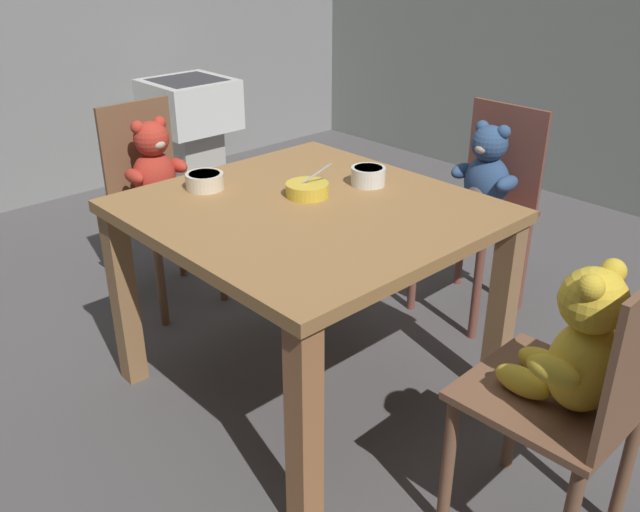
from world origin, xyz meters
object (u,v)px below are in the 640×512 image
Objects in this scene: sink_basin at (191,119)px; porridge_bowl_cream_near_left at (205,181)px; teddy_chair_near_left at (157,180)px; porridge_bowl_yellow_center at (307,189)px; dining_table at (309,236)px; teddy_chair_far_center at (484,187)px; teddy_chair_near_right at (577,367)px; porridge_bowl_white_far_center at (368,176)px.

porridge_bowl_cream_near_left is at bearing -30.99° from sink_basin.
teddy_chair_near_left is 0.92m from porridge_bowl_yellow_center.
dining_table is 0.95m from teddy_chair_far_center.
porridge_bowl_yellow_center is 0.21× the size of sink_basin.
teddy_chair_far_center is 6.70× the size of porridge_bowl_cream_near_left.
porridge_bowl_cream_near_left is (-0.37, -0.16, 0.14)m from dining_table.
teddy_chair_near_right is 5.97× the size of porridge_bowl_yellow_center.
teddy_chair_far_center is 1.31m from teddy_chair_near_right.
teddy_chair_far_center is at bearing 84.99° from porridge_bowl_white_far_center.
teddy_chair_far_center is 2.10m from sink_basin.
sink_basin is at bearing 158.10° from porridge_bowl_yellow_center.
porridge_bowl_yellow_center is at bearing 3.90° from teddy_chair_near_left.
teddy_chair_near_right is at bearing -15.94° from porridge_bowl_white_far_center.
teddy_chair_near_left is at bearing -47.48° from teddy_chair_far_center.
teddy_chair_far_center is 0.68m from porridge_bowl_white_far_center.
sink_basin is (-2.04, 0.56, -0.28)m from porridge_bowl_white_far_center.
teddy_chair_near_right is at bearing 0.63° from dining_table.
teddy_chair_far_center is at bearing 2.49° from sink_basin.
sink_basin is (-3.02, 0.84, -0.11)m from teddy_chair_near_right.
sink_basin is at bearing 140.53° from teddy_chair_near_left.
dining_table is 8.16× the size of porridge_bowl_cream_near_left.
porridge_bowl_white_far_center is at bearing 75.02° from porridge_bowl_yellow_center.
porridge_bowl_white_far_center is at bearing -5.76° from teddy_chair_far_center.
sink_basin is at bearing 149.01° from porridge_bowl_cream_near_left.
teddy_chair_far_center reaches higher than teddy_chair_near_right.
dining_table is at bearing -38.70° from porridge_bowl_yellow_center.
teddy_chair_near_left is 7.14× the size of porridge_bowl_white_far_center.
teddy_chair_near_right is at bearing 0.10° from teddy_chair_near_left.
dining_table is at bearing -22.58° from sink_basin.
dining_table is 1.22× the size of teddy_chair_far_center.
porridge_bowl_cream_near_left is (0.60, -0.14, 0.19)m from teddy_chair_near_left.
teddy_chair_far_center is at bearing 86.99° from dining_table.
porridge_bowl_yellow_center is at bearing -21.90° from sink_basin.
teddy_chair_near_right reaches higher than porridge_bowl_white_far_center.
teddy_chair_far_center is (1.02, 0.96, 0.00)m from teddy_chair_near_left.
porridge_bowl_yellow_center reaches higher than sink_basin.
porridge_bowl_yellow_center is (-1.04, 0.05, 0.17)m from teddy_chair_near_right.
teddy_chair_near_left is 1.40m from teddy_chair_far_center.
teddy_chair_near_left is 1.23× the size of sink_basin.
teddy_chair_near_left reaches higher than sink_basin.
teddy_chair_far_center reaches higher than porridge_bowl_white_far_center.
porridge_bowl_white_far_center is at bearing 51.35° from porridge_bowl_cream_near_left.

